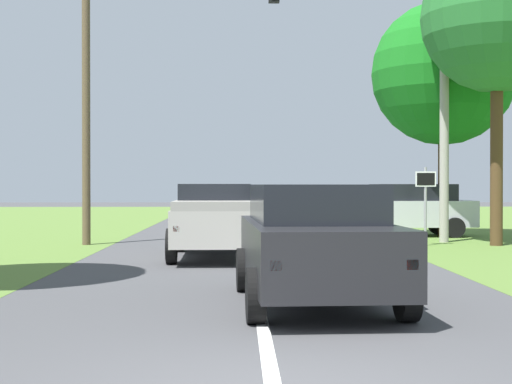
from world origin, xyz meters
TOP-DOWN VIEW (x-y plane):
  - ground_plane at (0.00, 9.06)m, footprint 120.00×120.00m
  - red_suv_near at (0.83, 5.10)m, footprint 2.37×4.79m
  - pickup_truck_lead at (-0.88, 12.22)m, footprint 2.20×5.15m
  - traffic_light at (-3.37, 16.19)m, footprint 6.28×0.40m
  - keep_moving_sign at (5.13, 15.64)m, footprint 0.60×0.09m
  - oak_tree_right at (7.20, 15.63)m, footprint 4.38×4.38m
  - crossing_suv_far at (5.53, 19.70)m, footprint 4.55×2.23m
  - utility_pole_right at (6.02, 16.90)m, footprint 0.28×0.28m
  - extra_tree_1 at (6.65, 19.30)m, footprint 4.88×4.88m

SIDE VIEW (x-z plane):
  - ground_plane at x=0.00m, z-range 0.00..0.00m
  - pickup_truck_lead at x=-0.88m, z-range 0.04..1.83m
  - crossing_suv_far at x=5.53m, z-range 0.04..1.84m
  - red_suv_near at x=0.83m, z-range 0.06..1.84m
  - keep_moving_sign at x=5.13m, z-range 0.33..2.62m
  - utility_pole_right at x=6.02m, z-range 0.00..10.19m
  - extra_tree_1 at x=6.65m, z-range 1.55..9.55m
  - traffic_light at x=-3.37m, z-range 1.24..10.01m
  - oak_tree_right at x=7.20m, z-range 2.20..11.05m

